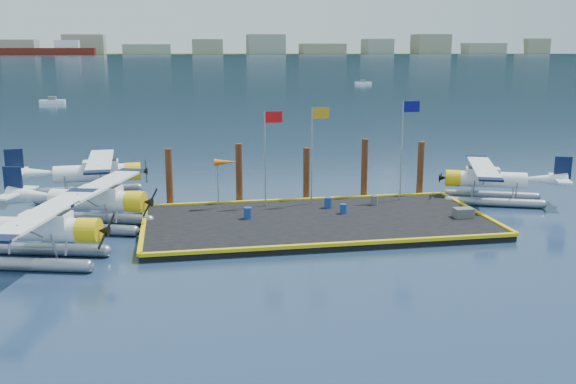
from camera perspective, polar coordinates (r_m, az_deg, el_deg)
name	(u,v)px	position (r m, az deg, el deg)	size (l,w,h in m)	color
ground	(317,226)	(37.93, 2.57, -3.00)	(4000.00, 4000.00, 0.00)	navy
dock	(317,222)	(37.88, 2.57, -2.71)	(20.00, 10.00, 0.40)	black
dock_bumpers	(317,218)	(37.80, 2.58, -2.29)	(20.25, 10.25, 0.18)	#DDBD0D
far_backdrop	(262,47)	(1790.37, -2.31, 12.74)	(3050.00, 2050.00, 810.00)	black
seaplane_a	(39,233)	(33.30, -21.25, -3.39)	(9.21, 9.93, 3.53)	gray
seaplane_b	(95,203)	(38.53, -16.81, -0.94)	(9.20, 9.81, 3.52)	gray
seaplane_c	(95,176)	(46.45, -16.78, 1.41)	(9.30, 10.25, 3.64)	gray
seaplane_d	(488,182)	(45.21, 17.36, 0.87)	(8.61, 9.13, 3.30)	gray
drum_0	(248,213)	(37.91, -3.60, -1.87)	(0.48, 0.48, 0.67)	navy
drum_2	(343,209)	(39.13, 4.94, -1.49)	(0.42, 0.42, 0.59)	navy
drum_4	(374,200)	(41.45, 7.68, -0.74)	(0.43, 0.43, 0.60)	#55555A
drum_5	(328,203)	(40.41, 3.58, -0.95)	(0.47, 0.47, 0.67)	navy
crate	(463,213)	(39.50, 15.32, -1.79)	(1.12, 0.75, 0.56)	#55555A
flagpole_red	(268,144)	(40.26, -1.76, 4.33)	(1.14, 0.08, 6.00)	#94949C
flagpole_yellow	(315,140)	(40.78, 2.42, 4.60)	(1.14, 0.08, 6.20)	#94949C
flagpole_blue	(405,136)	(42.46, 10.37, 4.96)	(1.14, 0.08, 6.50)	#94949C
windsock	(225,163)	(40.14, -5.61, 2.56)	(1.40, 0.44, 3.12)	#94949C
piling_0	(169,179)	(41.82, -10.51, 1.11)	(0.44, 0.44, 4.00)	#482314
piling_1	(239,175)	(42.01, -4.37, 1.47)	(0.44, 0.44, 4.20)	#482314
piling_2	(306,176)	(42.72, 1.65, 1.42)	(0.44, 0.44, 3.80)	#482314
piling_3	(364,170)	(43.66, 6.80, 1.92)	(0.44, 0.44, 4.30)	#482314
piling_4	(420,171)	(45.01, 11.68, 1.88)	(0.44, 0.44, 4.00)	#482314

